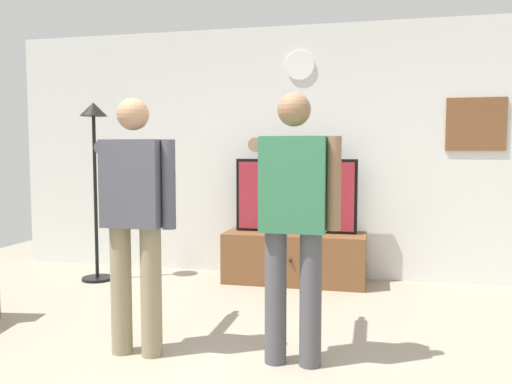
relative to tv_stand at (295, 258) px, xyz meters
The scene contains 8 objects.
back_wall 1.15m from the tv_stand, 110.35° to the left, with size 6.40×0.10×2.70m, color silver.
tv_stand is the anchor object (origin of this frame).
television 0.64m from the tv_stand, 90.00° to the left, with size 1.26×0.07×0.76m.
wall_clock 2.04m from the tv_stand, 90.00° to the left, with size 0.31×0.31×0.03m, color white.
framed_picture 2.26m from the tv_stand, ahead, with size 0.57×0.04×0.53m, color brown.
floor_lamp 2.35m from the tv_stand, 169.61° to the right, with size 0.32×0.32×1.87m.
person_standing_nearer_lamp 2.37m from the tv_stand, 109.21° to the right, with size 0.58×0.78×1.71m.
person_standing_nearer_couch 2.20m from the tv_stand, 81.58° to the right, with size 0.59×0.78×1.73m.
Camera 1 is at (0.93, -2.69, 1.36)m, focal length 36.48 mm.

